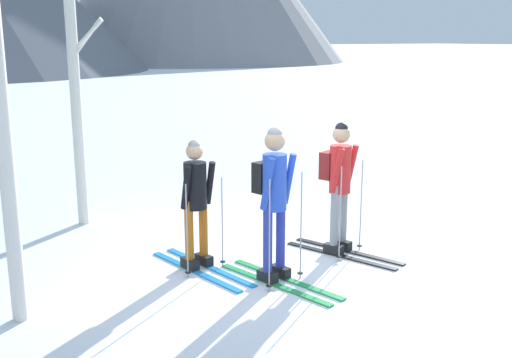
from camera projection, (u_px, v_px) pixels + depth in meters
ground_plane at (271, 269)px, 7.63m from camera, size 400.00×400.00×0.00m
skier_in_black at (196, 200)px, 7.47m from camera, size 0.71×1.75×1.63m
skier_in_blue at (274, 194)px, 7.05m from camera, size 0.79×1.72×1.84m
skier_in_red at (339, 180)px, 8.00m from camera, size 0.93×1.63×1.76m
birch_tree_tall at (2, 131)px, 5.82m from camera, size 0.58×0.41×3.81m
birch_tree_slender at (74, 77)px, 8.99m from camera, size 1.03×0.44×4.37m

